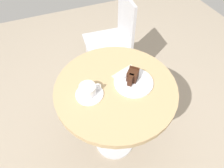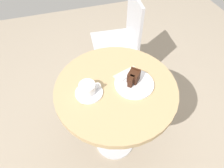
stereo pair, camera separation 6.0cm
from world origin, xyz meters
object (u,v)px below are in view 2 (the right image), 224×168
(teaspoon, at_px, (88,100))
(cake_plate, at_px, (134,84))
(coffee_cup, at_px, (88,88))
(saucer, at_px, (89,93))
(napkin, at_px, (132,80))
(cafe_chair, at_px, (123,35))
(cake_slice, at_px, (133,77))
(fork, at_px, (131,74))

(teaspoon, xyz_separation_m, cake_plate, (0.28, 0.04, -0.01))
(coffee_cup, relative_size, teaspoon, 1.09)
(saucer, xyz_separation_m, napkin, (0.26, 0.02, -0.00))
(cake_plate, xyz_separation_m, cafe_chair, (0.19, 0.72, -0.21))
(coffee_cup, bearing_deg, cake_slice, -0.82)
(coffee_cup, bearing_deg, fork, 9.68)
(teaspoon, xyz_separation_m, cafe_chair, (0.47, 0.76, -0.22))
(coffee_cup, xyz_separation_m, cake_plate, (0.26, -0.02, -0.03))
(coffee_cup, distance_m, fork, 0.27)
(fork, bearing_deg, coffee_cup, 164.33)
(teaspoon, relative_size, cafe_chair, 0.13)
(cafe_chair, bearing_deg, teaspoon, -26.90)
(fork, bearing_deg, cake_slice, -124.57)
(cake_plate, xyz_separation_m, cake_slice, (-0.00, 0.02, 0.04))
(teaspoon, relative_size, napkin, 0.52)
(cafe_chair, bearing_deg, saucer, -27.80)
(napkin, relative_size, cafe_chair, 0.25)
(napkin, bearing_deg, saucer, -175.25)
(cafe_chair, bearing_deg, fork, -11.12)
(napkin, bearing_deg, teaspoon, -165.06)
(coffee_cup, height_order, cafe_chair, cafe_chair)
(teaspoon, height_order, cafe_chair, cafe_chair)
(cake_plate, bearing_deg, cafe_chair, 75.07)
(cafe_chair, bearing_deg, cake_plate, -10.17)
(saucer, distance_m, napkin, 0.26)
(saucer, height_order, fork, fork)
(saucer, distance_m, teaspoon, 0.06)
(coffee_cup, height_order, cake_plate, coffee_cup)
(saucer, distance_m, fork, 0.27)
(coffee_cup, bearing_deg, cafe_chair, 57.03)
(saucer, bearing_deg, cake_slice, 0.84)
(coffee_cup, height_order, fork, coffee_cup)
(cake_slice, bearing_deg, cafe_chair, 74.58)
(coffee_cup, height_order, napkin, coffee_cup)
(cafe_chair, bearing_deg, cake_slice, -10.66)
(coffee_cup, xyz_separation_m, cake_slice, (0.26, -0.00, 0.01))
(fork, bearing_deg, teaspoon, 175.19)
(saucer, xyz_separation_m, teaspoon, (-0.02, -0.05, 0.01))
(fork, height_order, napkin, fork)
(teaspoon, distance_m, fork, 0.30)
(cake_slice, relative_size, fork, 0.71)
(coffee_cup, bearing_deg, cake_plate, -4.58)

